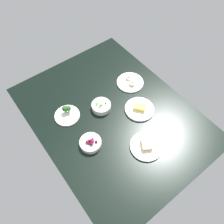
# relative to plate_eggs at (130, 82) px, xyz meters

# --- Properties ---
(dining_table) EXTENTS (1.31, 1.00, 0.04)m
(dining_table) POSITION_rel_plate_eggs_xyz_m (-0.14, 0.28, -0.03)
(dining_table) COLOR black
(dining_table) RESTS_ON ground
(plate_eggs) EXTENTS (0.20, 0.20, 0.05)m
(plate_eggs) POSITION_rel_plate_eggs_xyz_m (0.00, 0.00, 0.00)
(plate_eggs) COLOR white
(plate_eggs) RESTS_ON dining_table
(plate_cheese) EXTENTS (0.20, 0.20, 0.05)m
(plate_cheese) POSITION_rel_plate_eggs_xyz_m (-0.23, 0.11, 0.00)
(plate_cheese) COLOR white
(plate_cheese) RESTS_ON dining_table
(plate_sandwich) EXTENTS (0.20, 0.20, 0.05)m
(plate_sandwich) POSITION_rel_plate_eggs_xyz_m (-0.47, 0.27, 0.00)
(plate_sandwich) COLOR white
(plate_sandwich) RESTS_ON dining_table
(plate_broccoli) EXTENTS (0.17, 0.17, 0.07)m
(plate_broccoli) POSITION_rel_plate_eggs_xyz_m (0.04, 0.54, 0.01)
(plate_broccoli) COLOR white
(plate_broccoli) RESTS_ON dining_table
(bowl_peas) EXTENTS (0.14, 0.14, 0.06)m
(bowl_peas) POSITION_rel_plate_eggs_xyz_m (-0.06, 0.31, 0.01)
(bowl_peas) COLOR white
(bowl_peas) RESTS_ON dining_table
(bowl_berries) EXTENTS (0.14, 0.14, 0.06)m
(bowl_berries) POSITION_rel_plate_eggs_xyz_m (-0.24, 0.53, 0.01)
(bowl_berries) COLOR white
(bowl_berries) RESTS_ON dining_table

